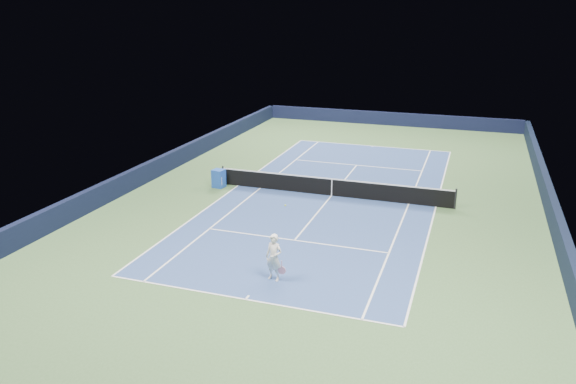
% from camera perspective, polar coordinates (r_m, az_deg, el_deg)
% --- Properties ---
extents(ground, '(40.00, 40.00, 0.00)m').
position_cam_1_polar(ground, '(30.32, 4.45, -0.38)').
color(ground, '#3B5A31').
rests_on(ground, ground).
extents(wall_far, '(22.00, 0.35, 1.10)m').
position_cam_1_polar(wall_far, '(49.05, 10.35, 7.33)').
color(wall_far, black).
rests_on(wall_far, ground).
extents(wall_right, '(0.35, 40.00, 1.10)m').
position_cam_1_polar(wall_right, '(29.57, 25.22, -1.51)').
color(wall_right, black).
rests_on(wall_right, ground).
extents(wall_left, '(0.35, 40.00, 1.10)m').
position_cam_1_polar(wall_left, '(34.31, -13.32, 2.38)').
color(wall_left, black).
rests_on(wall_left, ground).
extents(court_surface, '(10.97, 23.77, 0.01)m').
position_cam_1_polar(court_surface, '(30.32, 4.45, -0.37)').
color(court_surface, navy).
rests_on(court_surface, ground).
extents(baseline_far, '(10.97, 0.08, 0.00)m').
position_cam_1_polar(baseline_far, '(41.50, 8.59, 4.65)').
color(baseline_far, white).
rests_on(baseline_far, ground).
extents(baseline_near, '(10.97, 0.08, 0.00)m').
position_cam_1_polar(baseline_near, '(19.96, -4.33, -10.82)').
color(baseline_near, white).
rests_on(baseline_near, ground).
extents(sideline_doubles_right, '(0.08, 23.77, 0.00)m').
position_cam_1_polar(sideline_doubles_right, '(29.54, 14.80, -1.46)').
color(sideline_doubles_right, white).
rests_on(sideline_doubles_right, ground).
extents(sideline_doubles_left, '(0.08, 23.77, 0.00)m').
position_cam_1_polar(sideline_doubles_left, '(32.03, -5.09, 0.66)').
color(sideline_doubles_left, white).
rests_on(sideline_doubles_left, ground).
extents(sideline_singles_right, '(0.08, 23.77, 0.00)m').
position_cam_1_polar(sideline_singles_right, '(29.64, 12.17, -1.18)').
color(sideline_singles_right, white).
rests_on(sideline_singles_right, ground).
extents(sideline_singles_left, '(0.08, 23.77, 0.00)m').
position_cam_1_polar(sideline_singles_left, '(31.52, -2.81, 0.41)').
color(sideline_singles_left, white).
rests_on(sideline_singles_left, ground).
extents(service_line_far, '(8.23, 0.08, 0.00)m').
position_cam_1_polar(service_line_far, '(36.28, 6.99, 2.72)').
color(service_line_far, white).
rests_on(service_line_far, ground).
extents(service_line_near, '(8.23, 0.08, 0.00)m').
position_cam_1_polar(service_line_near, '(24.57, 0.67, -4.92)').
color(service_line_near, white).
rests_on(service_line_near, ground).
extents(center_service_line, '(0.08, 12.80, 0.00)m').
position_cam_1_polar(center_service_line, '(30.32, 4.45, -0.36)').
color(center_service_line, white).
rests_on(center_service_line, ground).
extents(center_mark_far, '(0.08, 0.30, 0.00)m').
position_cam_1_polar(center_mark_far, '(41.35, 8.56, 4.61)').
color(center_mark_far, white).
rests_on(center_mark_far, ground).
extents(center_mark_near, '(0.08, 0.30, 0.00)m').
position_cam_1_polar(center_mark_near, '(20.08, -4.16, -10.63)').
color(center_mark_near, white).
rests_on(center_mark_near, ground).
extents(tennis_net, '(12.90, 0.10, 1.07)m').
position_cam_1_polar(tennis_net, '(30.16, 4.47, 0.53)').
color(tennis_net, black).
rests_on(tennis_net, ground).
extents(sponsor_cube, '(0.71, 0.66, 1.03)m').
position_cam_1_polar(sponsor_cube, '(31.74, -7.05, 1.37)').
color(sponsor_cube, blue).
rests_on(sponsor_cube, ground).
extents(tennis_player, '(0.85, 1.32, 2.65)m').
position_cam_1_polar(tennis_player, '(20.84, -1.43, -6.67)').
color(tennis_player, white).
rests_on(tennis_player, ground).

